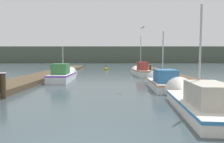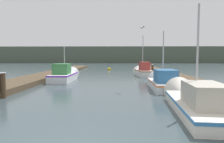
# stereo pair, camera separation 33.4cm
# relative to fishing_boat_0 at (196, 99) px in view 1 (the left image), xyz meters

# --- Properties ---
(dock_left) EXTENTS (2.79, 40.00, 0.37)m
(dock_left) POSITION_rel_fishing_boat_0_xyz_m (-10.57, 12.17, -0.19)
(dock_left) COLOR #4C3D2B
(dock_left) RESTS_ON ground_plane
(dock_right) EXTENTS (2.79, 40.00, 0.37)m
(dock_right) POSITION_rel_fishing_boat_0_xyz_m (2.31, 12.17, -0.19)
(dock_right) COLOR #4C3D2B
(dock_right) RESTS_ON ground_plane
(distant_shore_ridge) EXTENTS (120.00, 16.00, 5.62)m
(distant_shore_ridge) POSITION_rel_fishing_boat_0_xyz_m (-4.13, 66.99, 2.43)
(distant_shore_ridge) COLOR #4C5647
(distant_shore_ridge) RESTS_ON ground_plane
(fishing_boat_0) EXTENTS (2.22, 6.13, 4.80)m
(fishing_boat_0) POSITION_rel_fishing_boat_0_xyz_m (0.00, 0.00, 0.00)
(fishing_boat_0) COLOR silver
(fishing_boat_0) RESTS_ON ground_plane
(fishing_boat_1) EXTENTS (1.76, 5.05, 4.36)m
(fishing_boat_1) POSITION_rel_fishing_boat_0_xyz_m (-0.08, 5.43, 0.06)
(fishing_boat_1) COLOR silver
(fishing_boat_1) RESTS_ON ground_plane
(fishing_boat_2) EXTENTS (1.71, 5.58, 3.53)m
(fishing_boat_2) POSITION_rel_fishing_boat_0_xyz_m (-7.90, 9.73, 0.12)
(fishing_boat_2) COLOR silver
(fishing_boat_2) RESTS_ON ground_plane
(fishing_boat_3) EXTENTS (1.76, 5.46, 4.84)m
(fishing_boat_3) POSITION_rel_fishing_boat_0_xyz_m (-0.28, 14.45, 0.15)
(fishing_boat_3) COLOR silver
(fishing_boat_3) RESTS_ON ground_plane
(mooring_piling_0) EXTENTS (0.28, 0.28, 1.25)m
(mooring_piling_0) POSITION_rel_fishing_boat_0_xyz_m (0.90, 14.71, 0.26)
(mooring_piling_0) COLOR #473523
(mooring_piling_0) RESTS_ON ground_plane
(mooring_piling_2) EXTENTS (0.28, 0.28, 1.00)m
(mooring_piling_2) POSITION_rel_fishing_boat_0_xyz_m (1.02, 7.87, 0.13)
(mooring_piling_2) COLOR #473523
(mooring_piling_2) RESTS_ON ground_plane
(mooring_piling_3) EXTENTS (0.35, 0.35, 1.35)m
(mooring_piling_3) POSITION_rel_fishing_boat_0_xyz_m (-9.15, 1.84, 0.31)
(mooring_piling_3) COLOR #473523
(mooring_piling_3) RESTS_ON ground_plane
(channel_buoy) EXTENTS (0.55, 0.55, 1.05)m
(channel_buoy) POSITION_rel_fishing_boat_0_xyz_m (-4.46, 23.91, -0.22)
(channel_buoy) COLOR gold
(channel_buoy) RESTS_ON ground_plane
(seagull_lead) EXTENTS (0.35, 0.54, 0.12)m
(seagull_lead) POSITION_rel_fishing_boat_0_xyz_m (-1.57, 4.99, 3.70)
(seagull_lead) COLOR white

